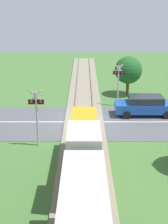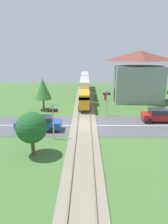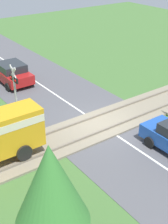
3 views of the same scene
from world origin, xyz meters
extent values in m
plane|color=#426B33|center=(0.00, 0.00, 0.00)|extent=(60.00, 60.00, 0.00)
cube|color=#515156|center=(0.00, 0.00, 0.01)|extent=(48.00, 6.40, 0.02)
cube|color=silver|center=(0.00, 0.00, 0.02)|extent=(48.00, 0.12, 0.00)
cube|color=gray|center=(0.00, 0.00, 0.06)|extent=(2.80, 48.00, 0.12)
cube|color=slate|center=(-0.72, 0.00, 0.18)|extent=(0.10, 48.00, 0.12)
cube|color=slate|center=(0.72, 0.00, 0.18)|extent=(0.10, 48.00, 0.12)
cube|color=gold|center=(0.00, 7.05, 1.57)|extent=(1.35, 6.42, 1.90)
cube|color=beige|center=(0.00, 7.05, 2.09)|extent=(1.37, 6.42, 0.36)
cube|color=beige|center=(0.00, 9.23, 2.97)|extent=(1.35, 2.05, 0.90)
cylinder|color=black|center=(-0.72, 4.99, 0.62)|extent=(0.14, 0.76, 0.76)
cylinder|color=black|center=(0.72, 4.99, 0.62)|extent=(0.14, 0.76, 0.76)
cylinder|color=black|center=(-0.72, 9.10, 0.62)|extent=(0.14, 0.76, 0.76)
cylinder|color=black|center=(0.72, 9.10, 0.62)|extent=(0.14, 0.76, 0.76)
cube|color=navy|center=(0.00, 14.08, 1.82)|extent=(1.35, 6.84, 2.40)
cube|color=#BCBCC1|center=(0.00, 14.08, 3.14)|extent=(1.41, 6.84, 0.24)
cylinder|color=black|center=(-0.72, 11.89, 0.62)|extent=(0.14, 0.76, 0.76)
cylinder|color=black|center=(0.72, 11.89, 0.62)|extent=(0.14, 0.76, 0.76)
cylinder|color=black|center=(-0.72, 16.27, 0.62)|extent=(0.14, 0.76, 0.76)
cylinder|color=black|center=(0.72, 16.27, 0.62)|extent=(0.14, 0.76, 0.76)
cube|color=navy|center=(0.00, 21.31, 1.82)|extent=(1.35, 6.84, 2.40)
cube|color=#BCBCC1|center=(0.00, 21.31, 3.14)|extent=(1.41, 6.84, 0.24)
cylinder|color=black|center=(-0.72, 19.13, 0.62)|extent=(0.14, 0.76, 0.76)
cylinder|color=black|center=(0.72, 19.13, 0.62)|extent=(0.14, 0.76, 0.76)
cylinder|color=black|center=(-0.72, 23.50, 0.62)|extent=(0.14, 0.76, 0.76)
cylinder|color=black|center=(0.72, 23.50, 0.62)|extent=(0.14, 0.76, 0.76)
cube|color=#1E4CA8|center=(-4.60, -1.44, 0.64)|extent=(4.55, 1.66, 0.69)
cube|color=#23282D|center=(-4.60, -1.44, 1.24)|extent=(2.50, 1.53, 0.51)
cylinder|color=black|center=(-3.12, -0.61, 0.30)|extent=(0.60, 0.18, 0.60)
cylinder|color=black|center=(-3.12, -2.27, 0.30)|extent=(0.60, 0.18, 0.60)
cylinder|color=black|center=(-6.08, -0.61, 0.30)|extent=(0.60, 0.18, 0.60)
cylinder|color=black|center=(-6.08, -2.27, 0.30)|extent=(0.60, 0.18, 0.60)
cube|color=#A81919|center=(8.46, 1.44, 0.63)|extent=(3.64, 1.78, 0.66)
cube|color=#23282D|center=(8.46, 1.44, 1.22)|extent=(2.00, 1.64, 0.53)
cylinder|color=black|center=(7.28, 0.55, 0.30)|extent=(0.60, 0.18, 0.60)
cylinder|color=black|center=(7.28, 2.33, 0.30)|extent=(0.60, 0.18, 0.60)
cylinder|color=black|center=(9.65, 2.33, 0.30)|extent=(0.60, 0.18, 0.60)
cylinder|color=#B7B7B7|center=(-2.75, -3.68, 1.68)|extent=(0.12, 0.12, 3.36)
cube|color=black|center=(-2.75, -3.68, 2.75)|extent=(0.90, 0.08, 0.28)
sphere|color=red|center=(-3.02, -3.68, 2.75)|extent=(0.18, 0.18, 0.18)
sphere|color=red|center=(-2.48, -3.68, 2.75)|extent=(0.18, 0.18, 0.18)
cube|color=silver|center=(-2.75, -3.68, 3.11)|extent=(0.72, 0.04, 0.72)
cube|color=silver|center=(-2.75, -3.68, 3.11)|extent=(0.72, 0.04, 0.72)
cylinder|color=#B7B7B7|center=(2.75, 3.68, 1.68)|extent=(0.12, 0.12, 3.36)
cube|color=black|center=(2.75, 3.68, 2.75)|extent=(0.90, 0.08, 0.28)
sphere|color=red|center=(3.02, 3.68, 2.75)|extent=(0.18, 0.18, 0.18)
sphere|color=red|center=(2.48, 3.68, 2.75)|extent=(0.18, 0.18, 0.18)
cube|color=silver|center=(2.75, 3.68, 3.11)|extent=(0.72, 0.04, 0.72)
cube|color=silver|center=(2.75, 3.68, 3.11)|extent=(0.72, 0.04, 0.72)
cube|color=gray|center=(8.27, 10.99, 2.75)|extent=(7.23, 3.87, 5.51)
pyramid|color=brown|center=(8.27, 10.99, 6.99)|extent=(7.81, 4.18, 1.48)
cube|color=#472D1E|center=(4.63, 10.99, 1.05)|extent=(0.06, 1.10, 2.10)
cylinder|color=#B2282D|center=(3.36, 12.07, 0.64)|extent=(0.38, 0.38, 1.28)
sphere|color=tan|center=(3.36, 12.07, 1.40)|extent=(0.23, 0.23, 0.23)
cylinder|color=brown|center=(-5.52, 6.30, 0.75)|extent=(0.24, 0.24, 1.50)
cone|color=#387A33|center=(-5.52, 6.30, 2.89)|extent=(2.31, 2.31, 2.77)
cylinder|color=brown|center=(-3.95, -6.71, 0.62)|extent=(0.28, 0.28, 1.25)
sphere|color=#1E5623|center=(-3.95, -6.71, 2.29)|extent=(2.44, 2.44, 2.44)
camera|label=1|loc=(-0.01, 20.63, 8.39)|focal=50.00mm
camera|label=2|loc=(0.19, -22.32, 8.16)|focal=35.00mm
camera|label=3|loc=(-11.63, 9.53, 8.98)|focal=50.00mm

